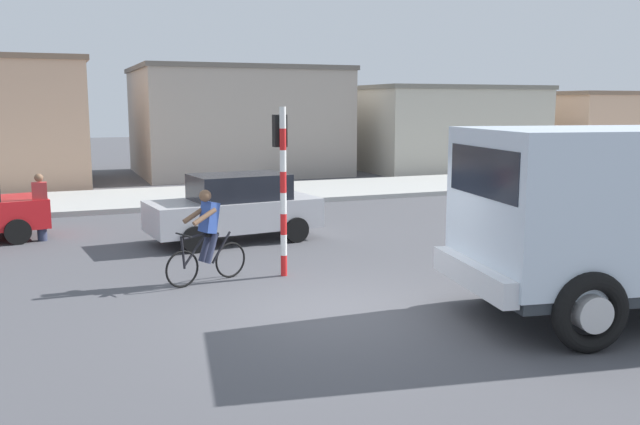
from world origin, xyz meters
The scene contains 10 objects.
ground_plane centered at (0.00, 0.00, 0.00)m, with size 120.00×120.00×0.00m, color #4C4C51.
sidewalk_far centered at (0.00, 13.92, 0.08)m, with size 80.00×5.00×0.16m, color #ADADA8.
truck_foreground centered at (4.13, -1.75, 1.67)m, with size 5.74×3.46×2.90m.
cyclist centered at (-1.52, 2.66, 0.86)m, with size 1.63×0.75×1.72m.
traffic_light_pole centered at (-0.06, 2.69, 2.07)m, with size 0.24×0.43×3.20m.
car_red_near centered at (-0.06, 6.24, 0.82)m, with size 4.16×2.21×1.60m.
pedestrian_near_kerb centered at (-4.37, 7.96, 0.85)m, with size 0.34×0.22×1.62m.
building_mid_block centered at (4.17, 22.07, 2.45)m, with size 9.18×7.71×4.90m.
building_corner_right centered at (14.27, 20.85, 2.06)m, with size 8.79×7.60×4.11m.
building_set_back centered at (26.11, 20.06, 1.95)m, with size 11.15×5.99×3.88m.
Camera 1 is at (-4.12, -9.48, 3.26)m, focal length 38.43 mm.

